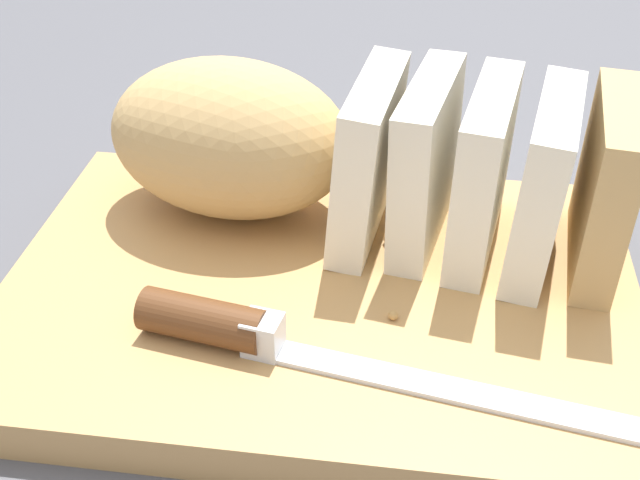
{
  "coord_description": "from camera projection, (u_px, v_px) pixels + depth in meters",
  "views": [
    {
      "loc": [
        0.07,
        -0.39,
        0.33
      ],
      "look_at": [
        0.0,
        0.0,
        0.06
      ],
      "focal_mm": 47.0,
      "sensor_mm": 36.0,
      "label": 1
    }
  ],
  "objects": [
    {
      "name": "bread_knife",
      "position": [
        253.0,
        334.0,
        0.45
      ],
      "size": [
        0.28,
        0.06,
        0.02
      ],
      "rotation": [
        0.0,
        0.0,
        -0.14
      ],
      "color": "silver",
      "rests_on": "cutting_board"
    },
    {
      "name": "bread_loaf",
      "position": [
        332.0,
        152.0,
        0.53
      ],
      "size": [
        0.33,
        0.14,
        0.1
      ],
      "rotation": [
        0.0,
        0.0,
        -0.11
      ],
      "color": "tan",
      "rests_on": "cutting_board"
    },
    {
      "name": "crumb_near_loaf",
      "position": [
        393.0,
        315.0,
        0.47
      ],
      "size": [
        0.01,
        0.01,
        0.01
      ],
      "primitive_type": "sphere",
      "color": "tan",
      "rests_on": "cutting_board"
    },
    {
      "name": "crumb_near_knife",
      "position": [
        390.0,
        239.0,
        0.53
      ],
      "size": [
        0.01,
        0.01,
        0.01
      ],
      "primitive_type": "sphere",
      "color": "tan",
      "rests_on": "cutting_board"
    },
    {
      "name": "cutting_board",
      "position": [
        320.0,
        297.0,
        0.51
      ],
      "size": [
        0.39,
        0.28,
        0.03
      ],
      "primitive_type": "cube",
      "rotation": [
        0.0,
        0.0,
        0.03
      ],
      "color": "tan",
      "rests_on": "ground_plane"
    },
    {
      "name": "ground_plane",
      "position": [
        320.0,
        313.0,
        0.52
      ],
      "size": [
        3.0,
        3.0,
        0.0
      ],
      "primitive_type": "plane",
      "color": "#4C4C51"
    }
  ]
}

